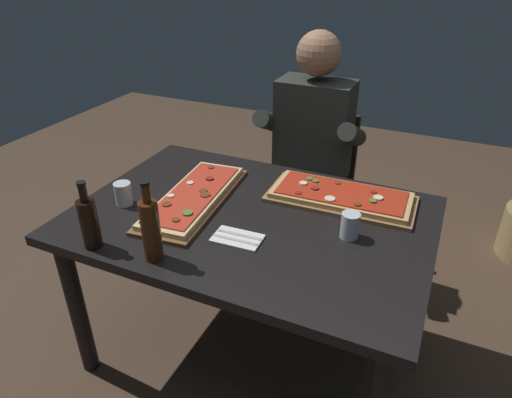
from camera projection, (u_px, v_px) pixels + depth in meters
ground_plane at (252, 347)px, 2.17m from camera, size 6.40×6.40×0.00m
dining_table at (251, 235)px, 1.85m from camera, size 1.40×0.96×0.74m
pizza_rectangular_front at (341, 197)px, 1.90m from camera, size 0.62×0.29×0.05m
pizza_rectangular_left at (194, 197)px, 1.90m from camera, size 0.30×0.66×0.05m
wine_bottle_dark at (89, 222)px, 1.58m from camera, size 0.06×0.06×0.26m
oil_bottle_amber at (151, 229)px, 1.51m from camera, size 0.06×0.06×0.30m
tumbler_near_camera at (350, 227)px, 1.66m from camera, size 0.07×0.07×0.10m
tumbler_far_side at (123, 194)px, 1.86m from camera, size 0.07×0.07×0.10m
napkin_cutlery_set at (237, 238)px, 1.66m from camera, size 0.19×0.12×0.01m
diner_chair at (313, 182)px, 2.61m from camera, size 0.44×0.44×0.87m
seated_diner at (309, 148)px, 2.39m from camera, size 0.53×0.41×1.33m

